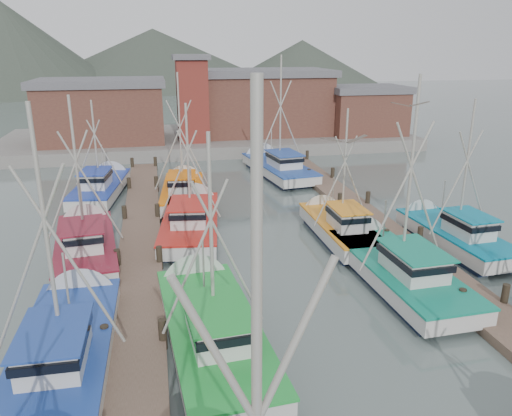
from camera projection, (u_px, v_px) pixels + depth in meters
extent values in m
plane|color=#485654|center=(305.00, 306.00, 21.25)|extent=(260.00, 260.00, 0.00)
cube|color=brown|center=(139.00, 276.00, 23.60)|extent=(2.20, 46.00, 0.40)
cylinder|color=black|center=(106.00, 344.00, 17.74)|extent=(0.30, 0.30, 1.50)
cylinder|color=black|center=(118.00, 264.00, 24.26)|extent=(0.30, 0.30, 1.50)
cylinder|color=black|center=(125.00, 218.00, 30.79)|extent=(0.30, 0.30, 1.50)
cylinder|color=black|center=(129.00, 187.00, 37.31)|extent=(0.30, 0.30, 1.50)
cylinder|color=black|center=(132.00, 166.00, 43.83)|extent=(0.30, 0.30, 1.50)
cylinder|color=black|center=(163.00, 338.00, 18.12)|extent=(0.30, 0.30, 1.50)
cylinder|color=black|center=(160.00, 260.00, 24.64)|extent=(0.30, 0.30, 1.50)
cylinder|color=black|center=(158.00, 215.00, 31.16)|extent=(0.30, 0.30, 1.50)
cylinder|color=black|center=(156.00, 186.00, 37.69)|extent=(0.30, 0.30, 1.50)
cylinder|color=black|center=(156.00, 165.00, 44.21)|extent=(0.30, 0.30, 1.50)
cube|color=brown|center=(411.00, 252.00, 26.23)|extent=(2.20, 46.00, 0.40)
cylinder|color=black|center=(461.00, 306.00, 20.37)|extent=(0.30, 0.30, 1.50)
cylinder|color=black|center=(385.00, 242.00, 26.90)|extent=(0.30, 0.30, 1.50)
cylinder|color=black|center=(340.00, 204.00, 33.42)|extent=(0.30, 0.30, 1.50)
cylinder|color=black|center=(309.00, 178.00, 39.94)|extent=(0.30, 0.30, 1.50)
cylinder|color=black|center=(286.00, 159.00, 46.46)|extent=(0.30, 0.30, 1.50)
cylinder|color=black|center=(504.00, 301.00, 20.75)|extent=(0.30, 0.30, 1.50)
cylinder|color=black|center=(419.00, 240.00, 27.27)|extent=(0.30, 0.30, 1.50)
cylinder|color=black|center=(368.00, 202.00, 33.79)|extent=(0.30, 0.30, 1.50)
cylinder|color=black|center=(332.00, 177.00, 40.32)|extent=(0.30, 0.30, 1.50)
cylinder|color=black|center=(307.00, 159.00, 46.84)|extent=(0.30, 0.30, 1.50)
cube|color=gray|center=(209.00, 139.00, 55.54)|extent=(44.00, 16.00, 1.20)
cube|color=brown|center=(102.00, 114.00, 50.57)|extent=(12.00, 8.00, 5.50)
cube|color=slate|center=(99.00, 83.00, 49.61)|extent=(12.72, 8.48, 0.70)
cube|color=brown|center=(262.00, 105.00, 55.52)|extent=(14.00, 9.00, 6.20)
cube|color=slate|center=(262.00, 73.00, 54.45)|extent=(14.84, 9.54, 0.70)
cube|color=brown|center=(365.00, 113.00, 55.05)|extent=(8.00, 6.00, 4.50)
cube|color=slate|center=(367.00, 89.00, 54.25)|extent=(8.48, 6.36, 0.70)
cube|color=maroon|center=(192.00, 102.00, 50.01)|extent=(3.00, 3.00, 8.00)
cube|color=slate|center=(191.00, 57.00, 48.69)|extent=(3.60, 3.60, 0.50)
cone|color=#3B4438|center=(10.00, 91.00, 120.89)|extent=(110.00, 110.00, 42.00)
cone|color=#3B4438|center=(156.00, 85.00, 141.44)|extent=(140.00, 140.00, 30.00)
cone|color=#3B4438|center=(301.00, 85.00, 139.64)|extent=(90.00, 90.00, 24.00)
cube|color=#0F1934|center=(214.00, 347.00, 18.25)|extent=(3.29, 8.43, 0.70)
cube|color=silver|center=(213.00, 332.00, 18.05)|extent=(3.73, 9.58, 0.80)
cube|color=green|center=(213.00, 323.00, 17.93)|extent=(3.83, 9.68, 0.10)
cone|color=silver|center=(193.00, 280.00, 22.39)|extent=(3.00, 1.31, 2.93)
cube|color=silver|center=(219.00, 325.00, 16.72)|extent=(2.09, 2.94, 1.10)
cube|color=black|center=(219.00, 319.00, 16.65)|extent=(2.24, 3.23, 0.28)
cube|color=green|center=(218.00, 309.00, 16.54)|extent=(2.37, 3.43, 0.07)
cylinder|color=#A3A096|center=(211.00, 234.00, 16.68)|extent=(0.14, 0.14, 6.90)
cylinder|color=#A3A096|center=(194.00, 259.00, 16.78)|extent=(2.48, 0.28, 5.40)
cylinder|color=#A3A096|center=(229.00, 255.00, 17.09)|extent=(2.48, 0.28, 5.40)
cylinder|color=#A3A096|center=(204.00, 272.00, 19.10)|extent=(0.08, 0.08, 2.62)
cube|color=#0F1934|center=(397.00, 284.00, 23.09)|extent=(3.04, 8.36, 0.70)
cube|color=silver|center=(399.00, 271.00, 22.89)|extent=(3.45, 9.51, 0.80)
cube|color=#0E8266|center=(399.00, 264.00, 22.77)|extent=(3.55, 9.60, 0.10)
cone|color=silver|center=(355.00, 238.00, 27.27)|extent=(2.98, 1.22, 2.93)
cube|color=silver|center=(414.00, 262.00, 21.55)|extent=(2.01, 2.89, 1.10)
cube|color=black|center=(414.00, 257.00, 21.48)|extent=(2.15, 3.18, 0.28)
cube|color=#0E8266|center=(415.00, 250.00, 21.37)|extent=(2.28, 3.37, 0.07)
cylinder|color=#A3A096|center=(411.00, 175.00, 21.29)|extent=(0.14, 0.14, 8.39)
cylinder|color=#A3A096|center=(396.00, 198.00, 21.46)|extent=(2.99, 0.22, 6.56)
cylinder|color=#A3A096|center=(421.00, 196.00, 21.73)|extent=(2.99, 0.22, 6.56)
cylinder|color=#A3A096|center=(384.00, 226.00, 23.95)|extent=(0.08, 0.08, 2.62)
cube|color=#0F1934|center=(67.00, 370.00, 16.98)|extent=(2.72, 8.10, 0.70)
cube|color=silver|center=(64.00, 353.00, 16.78)|extent=(3.09, 9.20, 0.80)
cube|color=#1E3F96|center=(63.00, 344.00, 16.66)|extent=(3.18, 9.29, 0.10)
cone|color=silver|center=(84.00, 294.00, 21.10)|extent=(2.87, 1.13, 2.86)
cube|color=silver|center=(54.00, 348.00, 15.46)|extent=(1.88, 2.77, 1.10)
cube|color=black|center=(54.00, 341.00, 15.38)|extent=(2.00, 3.05, 0.28)
cube|color=#1E3F96|center=(52.00, 331.00, 15.27)|extent=(2.12, 3.23, 0.07)
cylinder|color=#A3A096|center=(46.00, 234.00, 15.24)|extent=(0.14, 0.14, 7.98)
cylinder|color=#A3A096|center=(29.00, 263.00, 15.42)|extent=(2.85, 0.14, 6.24)
cylinder|color=#A3A096|center=(71.00, 260.00, 15.65)|extent=(2.85, 0.14, 6.24)
cylinder|color=#A3A096|center=(67.00, 288.00, 17.82)|extent=(0.08, 0.08, 2.75)
cube|color=#0F1934|center=(191.00, 233.00, 29.41)|extent=(3.68, 8.43, 0.70)
cube|color=silver|center=(191.00, 222.00, 29.21)|extent=(4.18, 9.58, 0.80)
cube|color=red|center=(191.00, 216.00, 29.09)|extent=(4.28, 9.68, 0.10)
cone|color=silver|center=(195.00, 201.00, 33.65)|extent=(3.01, 1.46, 2.90)
cube|color=silver|center=(189.00, 213.00, 27.86)|extent=(2.21, 3.00, 1.10)
cube|color=black|center=(189.00, 209.00, 27.78)|extent=(2.37, 3.29, 0.28)
cube|color=red|center=(189.00, 203.00, 27.67)|extent=(2.51, 3.49, 0.07)
cylinder|color=#A3A096|center=(188.00, 162.00, 27.89)|extent=(0.14, 0.14, 6.52)
cylinder|color=#A3A096|center=(178.00, 175.00, 28.09)|extent=(2.33, 0.40, 5.10)
cylinder|color=#A3A096|center=(199.00, 175.00, 28.17)|extent=(2.33, 0.40, 5.10)
cylinder|color=#A3A096|center=(191.00, 188.00, 30.29)|extent=(0.08, 0.08, 2.59)
cube|color=#0F1934|center=(340.00, 239.00, 28.40)|extent=(2.24, 6.76, 0.70)
cube|color=silver|center=(340.00, 229.00, 28.20)|extent=(2.55, 7.68, 0.80)
cube|color=orange|center=(340.00, 222.00, 28.08)|extent=(2.63, 7.76, 0.10)
cone|color=silver|center=(318.00, 210.00, 31.81)|extent=(2.40, 1.12, 2.40)
cube|color=silver|center=(347.00, 218.00, 27.05)|extent=(1.56, 2.31, 1.10)
cube|color=black|center=(347.00, 214.00, 26.97)|extent=(1.67, 2.54, 0.28)
cube|color=orange|center=(348.00, 208.00, 26.86)|extent=(1.77, 2.70, 0.07)
cylinder|color=#A3A096|center=(345.00, 168.00, 26.94)|extent=(0.11, 0.11, 6.35)
cylinder|color=#A3A096|center=(335.00, 182.00, 27.08)|extent=(2.27, 0.10, 4.96)
cylinder|color=#A3A096|center=(352.00, 181.00, 27.27)|extent=(2.27, 0.10, 4.96)
cylinder|color=#A3A096|center=(333.00, 195.00, 28.98)|extent=(0.06, 0.06, 2.14)
cube|color=#0F1934|center=(87.00, 259.00, 25.84)|extent=(3.34, 7.83, 0.70)
cube|color=silver|center=(86.00, 247.00, 25.64)|extent=(3.80, 8.90, 0.80)
cube|color=maroon|center=(85.00, 240.00, 25.52)|extent=(3.89, 8.99, 0.10)
cone|color=silver|center=(86.00, 223.00, 29.58)|extent=(2.80, 1.41, 2.69)
cube|color=silver|center=(84.00, 237.00, 24.41)|extent=(2.03, 2.77, 1.10)
cube|color=black|center=(83.00, 232.00, 24.34)|extent=(2.17, 3.05, 0.28)
cube|color=maroon|center=(82.00, 225.00, 24.22)|extent=(2.30, 3.23, 0.07)
cylinder|color=#A3A096|center=(77.00, 171.00, 24.22)|extent=(0.14, 0.14, 7.30)
cylinder|color=#A3A096|center=(66.00, 189.00, 24.32)|extent=(2.60, 0.40, 5.71)
cylinder|color=#A3A096|center=(92.00, 187.00, 24.67)|extent=(2.60, 0.40, 5.71)
cylinder|color=#A3A096|center=(82.00, 209.00, 26.54)|extent=(0.08, 0.08, 2.59)
cube|color=#0F1934|center=(454.00, 247.00, 27.29)|extent=(2.71, 7.08, 0.70)
cube|color=silver|center=(455.00, 236.00, 27.09)|extent=(3.08, 8.04, 0.80)
cube|color=#047392|center=(456.00, 230.00, 26.97)|extent=(3.17, 8.13, 0.10)
cone|color=silver|center=(415.00, 216.00, 30.76)|extent=(2.56, 1.25, 2.50)
cube|color=silver|center=(469.00, 226.00, 25.93)|extent=(1.76, 2.46, 1.10)
cube|color=black|center=(469.00, 221.00, 25.85)|extent=(1.87, 2.71, 0.28)
cube|color=#047392|center=(470.00, 215.00, 25.74)|extent=(1.99, 2.87, 0.07)
cylinder|color=#A3A096|center=(466.00, 167.00, 25.74)|extent=(0.12, 0.12, 6.97)
cylinder|color=#A3A096|center=(456.00, 183.00, 25.86)|extent=(2.49, 0.24, 5.45)
cylinder|color=#A3A096|center=(473.00, 182.00, 26.12)|extent=(2.49, 0.24, 5.45)
cylinder|color=#A3A096|center=(443.00, 201.00, 27.90)|extent=(0.07, 0.07, 2.31)
cube|color=#0F1934|center=(183.00, 201.00, 35.36)|extent=(3.06, 7.48, 0.70)
cube|color=silver|center=(183.00, 192.00, 35.16)|extent=(3.48, 8.50, 0.80)
cube|color=orange|center=(183.00, 187.00, 35.04)|extent=(3.56, 8.59, 0.10)
cone|color=silver|center=(185.00, 180.00, 39.12)|extent=(2.68, 1.34, 2.59)
cube|color=silver|center=(182.00, 183.00, 33.93)|extent=(1.90, 2.63, 1.10)
cube|color=black|center=(182.00, 180.00, 33.86)|extent=(2.03, 2.89, 0.28)
cube|color=orange|center=(181.00, 175.00, 33.74)|extent=(2.16, 3.07, 0.07)
cylinder|color=#A3A096|center=(180.00, 132.00, 33.67)|extent=(0.13, 0.13, 7.81)
cylinder|color=#A3A096|center=(173.00, 146.00, 33.90)|extent=(2.78, 0.35, 6.10)
cylinder|color=#A3A096|center=(188.00, 145.00, 34.00)|extent=(2.78, 0.35, 6.10)
cylinder|color=#A3A096|center=(183.00, 165.00, 36.07)|extent=(0.07, 0.07, 2.31)
cube|color=#0F1934|center=(279.00, 175.00, 42.37)|extent=(4.04, 8.99, 0.70)
cube|color=silver|center=(279.00, 168.00, 42.17)|extent=(4.59, 10.22, 0.80)
cube|color=#23499F|center=(279.00, 164.00, 42.05)|extent=(4.69, 10.33, 0.10)
cone|color=silver|center=(259.00, 158.00, 46.63)|extent=(3.21, 1.53, 3.08)
cube|color=silver|center=(284.00, 160.00, 40.81)|extent=(2.39, 3.21, 1.10)
cube|color=black|center=(284.00, 157.00, 40.74)|extent=(2.56, 3.52, 0.28)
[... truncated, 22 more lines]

